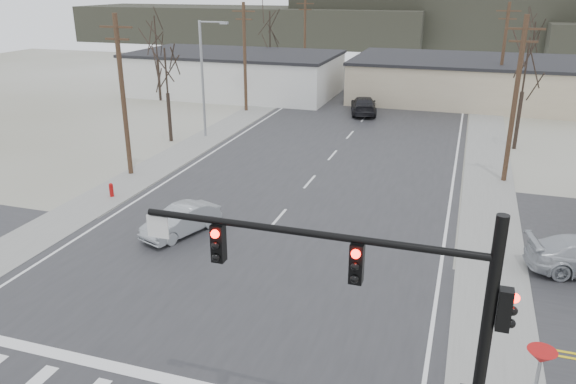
% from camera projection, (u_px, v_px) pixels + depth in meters
% --- Properties ---
extents(ground, '(140.00, 140.00, 0.00)m').
position_uv_depth(ground, '(214.00, 294.00, 22.44)').
color(ground, beige).
rests_on(ground, ground).
extents(main_road, '(18.00, 110.00, 0.05)m').
position_uv_depth(main_road, '(314.00, 177.00, 35.79)').
color(main_road, '#28282A').
rests_on(main_road, ground).
extents(cross_road, '(90.00, 10.00, 0.04)m').
position_uv_depth(cross_road, '(214.00, 293.00, 22.43)').
color(cross_road, '#28282A').
rests_on(cross_road, ground).
extents(sidewalk_left, '(3.00, 90.00, 0.06)m').
position_uv_depth(sidewalk_left, '(199.00, 143.00, 43.30)').
color(sidewalk_left, gray).
rests_on(sidewalk_left, ground).
extents(sidewalk_right, '(3.00, 90.00, 0.06)m').
position_uv_depth(sidewalk_right, '(488.00, 170.00, 37.18)').
color(sidewalk_right, gray).
rests_on(sidewalk_right, ground).
extents(traffic_signal_mast, '(8.95, 0.43, 7.20)m').
position_uv_depth(traffic_signal_mast, '(401.00, 306.00, 12.99)').
color(traffic_signal_mast, black).
rests_on(traffic_signal_mast, ground).
extents(fire_hydrant, '(0.24, 0.24, 0.87)m').
position_uv_depth(fire_hydrant, '(111.00, 190.00, 32.35)').
color(fire_hydrant, '#A50C0C').
rests_on(fire_hydrant, ground).
extents(yield_sign, '(0.80, 0.80, 2.35)m').
position_uv_depth(yield_sign, '(541.00, 359.00, 15.28)').
color(yield_sign, gray).
rests_on(yield_sign, ground).
extents(building_left_far, '(22.30, 12.30, 4.50)m').
position_uv_depth(building_left_far, '(235.00, 73.00, 61.89)').
color(building_left_far, silver).
rests_on(building_left_far, ground).
extents(building_right_far, '(26.30, 14.30, 4.30)m').
position_uv_depth(building_right_far, '(482.00, 80.00, 57.98)').
color(building_right_far, '#BFB092').
rests_on(building_right_far, ground).
extents(upole_left_b, '(2.20, 0.30, 10.00)m').
position_uv_depth(upole_left_b, '(123.00, 94.00, 34.61)').
color(upole_left_b, '#492D22').
rests_on(upole_left_b, ground).
extents(upole_left_c, '(2.20, 0.30, 10.00)m').
position_uv_depth(upole_left_c, '(245.00, 56.00, 52.42)').
color(upole_left_c, '#492D22').
rests_on(upole_left_c, ground).
extents(upole_left_d, '(2.20, 0.30, 10.00)m').
position_uv_depth(upole_left_d, '(305.00, 37.00, 70.23)').
color(upole_left_d, '#492D22').
rests_on(upole_left_d, ground).
extents(upole_right_a, '(2.20, 0.30, 10.00)m').
position_uv_depth(upole_right_a, '(515.00, 98.00, 33.32)').
color(upole_right_a, '#492D22').
rests_on(upole_right_a, ground).
extents(upole_right_b, '(2.20, 0.30, 10.00)m').
position_uv_depth(upole_right_b, '(503.00, 55.00, 52.91)').
color(upole_right_b, '#492D22').
rests_on(upole_right_b, ground).
extents(streetlight_main, '(2.40, 0.25, 9.00)m').
position_uv_depth(streetlight_main, '(205.00, 73.00, 43.36)').
color(streetlight_main, gray).
rests_on(streetlight_main, ground).
extents(tree_left_near, '(3.30, 3.30, 7.35)m').
position_uv_depth(tree_left_near, '(166.00, 74.00, 42.16)').
color(tree_left_near, '#30251D').
rests_on(tree_left_near, ground).
extents(tree_right_mid, '(3.74, 3.74, 8.33)m').
position_uv_depth(tree_right_mid, '(526.00, 68.00, 39.90)').
color(tree_right_mid, '#30251D').
rests_on(tree_right_mid, ground).
extents(tree_left_far, '(3.96, 3.96, 8.82)m').
position_uv_depth(tree_left_far, '(270.00, 31.00, 65.24)').
color(tree_left_far, '#30251D').
rests_on(tree_left_far, ground).
extents(tree_right_far, '(3.52, 3.52, 7.84)m').
position_uv_depth(tree_right_far, '(533.00, 40.00, 62.46)').
color(tree_right_far, '#30251D').
rests_on(tree_right_far, ground).
extents(tree_left_mid, '(3.96, 3.96, 8.82)m').
position_uv_depth(tree_left_mid, '(156.00, 39.00, 56.86)').
color(tree_left_mid, '#30251D').
rests_on(tree_left_mid, ground).
extents(hill_left, '(70.00, 18.00, 7.00)m').
position_uv_depth(hill_left, '(249.00, 25.00, 113.24)').
color(hill_left, '#333026').
rests_on(hill_left, ground).
extents(hill_center, '(80.00, 18.00, 9.00)m').
position_uv_depth(hill_center, '(512.00, 24.00, 102.03)').
color(hill_center, '#333026').
rests_on(hill_center, ground).
extents(sedan_crossing, '(2.83, 4.47, 1.39)m').
position_uv_depth(sedan_crossing, '(181.00, 220.00, 27.48)').
color(sedan_crossing, gray).
rests_on(sedan_crossing, main_road).
extents(car_far_a, '(3.45, 5.95, 1.62)m').
position_uv_depth(car_far_a, '(364.00, 105.00, 52.55)').
color(car_far_a, black).
rests_on(car_far_a, main_road).
extents(car_far_b, '(2.09, 4.05, 1.32)m').
position_uv_depth(car_far_b, '(372.00, 63.00, 80.95)').
color(car_far_b, black).
rests_on(car_far_b, main_road).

